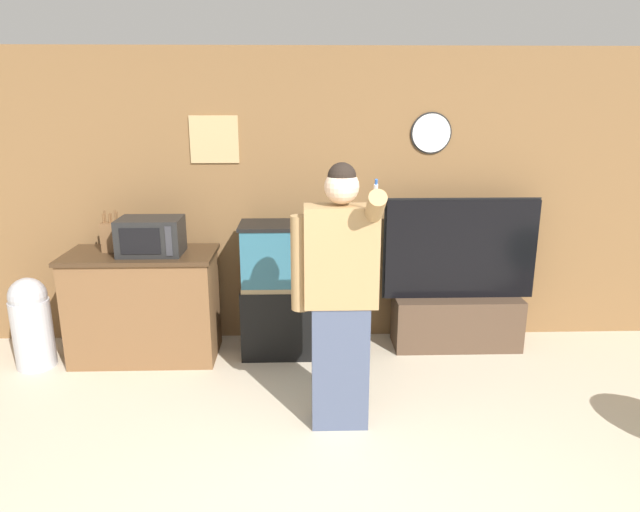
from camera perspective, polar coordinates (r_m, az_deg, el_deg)
wall_back_paneled at (r=5.13m, az=0.04°, el=5.73°), size 10.00×0.08×2.60m
counter_island at (r=5.10m, az=-17.15°, el=-4.74°), size 1.24×0.61×0.94m
microwave at (r=4.87m, az=-16.56°, el=1.92°), size 0.51×0.35×0.30m
knife_block at (r=5.06m, az=-20.17°, el=1.84°), size 0.14×0.11×0.35m
aquarium_on_stand at (r=4.92m, az=-2.18°, el=-3.37°), size 0.97×0.43×1.17m
tv_on_stand at (r=5.25m, az=13.54°, el=-4.73°), size 1.35×0.40×1.36m
person_standing at (r=3.72m, az=1.93°, el=-3.97°), size 0.57×0.43×1.80m
trash_bin at (r=5.30m, az=-26.91°, el=-5.88°), size 0.32×0.32×0.77m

